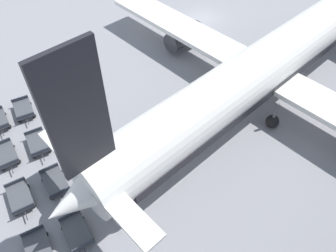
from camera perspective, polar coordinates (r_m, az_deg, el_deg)
ground_plane at (r=42.62m, az=6.15°, el=18.19°), size 500.00×500.00×0.00m
airplane at (r=30.43m, az=17.87°, el=10.80°), size 38.81×44.34×13.32m
baggage_dolly_row_near_col_b at (r=28.23m, az=-26.36°, el=-4.58°), size 3.27×1.77×0.92m
baggage_dolly_row_near_col_c at (r=25.42m, az=-24.37°, el=-11.26°), size 3.28×1.83×0.92m
baggage_dolly_row_near_col_d at (r=23.08m, az=-21.68°, el=-19.30°), size 3.29×1.87×0.92m
baggage_dolly_row_mid_a_col_a at (r=31.34m, az=-23.86°, el=2.62°), size 3.29×1.90×0.92m
baggage_dolly_row_mid_a_col_b at (r=28.04m, az=-21.71°, el=-2.85°), size 3.29×1.87×0.92m
baggage_dolly_row_mid_a_col_c at (r=25.24m, az=-19.06°, el=-9.25°), size 3.27×1.78×0.92m
baggage_dolly_row_mid_a_col_d at (r=22.84m, az=-15.61°, el=-17.36°), size 3.28×1.81×0.92m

